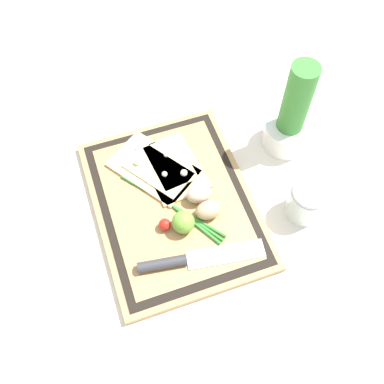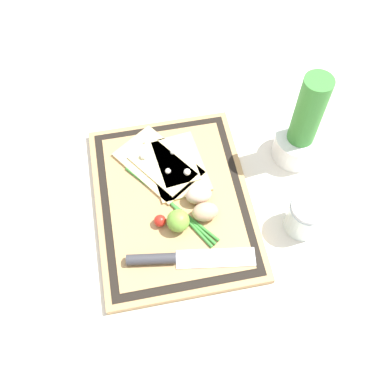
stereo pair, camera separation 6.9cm
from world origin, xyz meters
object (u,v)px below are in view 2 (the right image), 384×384
egg_brown (205,212)px  sauce_jar (305,217)px  knife (170,259)px  cherry_tomato_red (160,221)px  lime (180,220)px  herb_pot (302,131)px  pizza_slice_far (177,165)px  egg_pink (199,195)px  pizza_slice_near (159,164)px

egg_brown → sauce_jar: sauce_jar is taller
knife → cherry_tomato_red: 0.09m
lime → cherry_tomato_red: (-0.01, -0.04, -0.01)m
lime → herb_pot: (-0.15, 0.30, 0.04)m
pizza_slice_far → egg_pink: 0.10m
pizza_slice_far → sauce_jar: (0.19, 0.24, 0.01)m
pizza_slice_near → knife: (0.23, -0.01, 0.00)m
egg_pink → cherry_tomato_red: egg_pink is taller
knife → pizza_slice_near: bearing=176.6°
pizza_slice_near → cherry_tomato_red: cherry_tomato_red is taller
cherry_tomato_red → herb_pot: herb_pot is taller
herb_pot → lime: bearing=-64.3°
knife → cherry_tomato_red: (-0.09, -0.01, 0.00)m
knife → cherry_tomato_red: bearing=-175.8°
herb_pot → cherry_tomato_red: bearing=-68.9°
lime → herb_pot: herb_pot is taller
knife → egg_pink: egg_pink is taller
egg_brown → lime: 0.06m
egg_pink → lime: lime is taller
pizza_slice_near → egg_brown: 0.17m
egg_brown → herb_pot: 0.28m
egg_pink → lime: size_ratio=1.17×
lime → herb_pot: bearing=115.7°
pizza_slice_far → lime: size_ratio=3.72×
lime → sauce_jar: bearing=81.3°
herb_pot → egg_pink: bearing=-70.3°
sauce_jar → lime: bearing=-98.7°
cherry_tomato_red → pizza_slice_far: bearing=156.2°
egg_pink → lime: (0.05, -0.05, 0.00)m
pizza_slice_near → herb_pot: (0.01, 0.32, 0.06)m
cherry_tomato_red → lime: bearing=72.8°
pizza_slice_near → herb_pot: herb_pot is taller
pizza_slice_far → pizza_slice_near: bearing=-104.1°
pizza_slice_near → egg_pink: size_ratio=3.94×
pizza_slice_far → lime: 0.15m
pizza_slice_near → sauce_jar: 0.34m
pizza_slice_far → egg_pink: bearing=18.4°
herb_pot → sauce_jar: size_ratio=2.80×
egg_pink → pizza_slice_far: bearing=-161.6°
knife → egg_brown: (-0.09, 0.09, 0.01)m
egg_pink → sauce_jar: 0.23m
pizza_slice_far → knife: bearing=-13.6°
pizza_slice_far → egg_pink: egg_pink is taller
cherry_tomato_red → sauce_jar: (0.05, 0.30, 0.00)m
egg_pink → sauce_jar: size_ratio=0.65×
egg_brown → pizza_slice_far: bearing=-165.1°
knife → herb_pot: herb_pot is taller
herb_pot → sauce_jar: herb_pot is taller
egg_brown → knife: bearing=-46.8°
pizza_slice_far → sauce_jar: sauce_jar is taller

